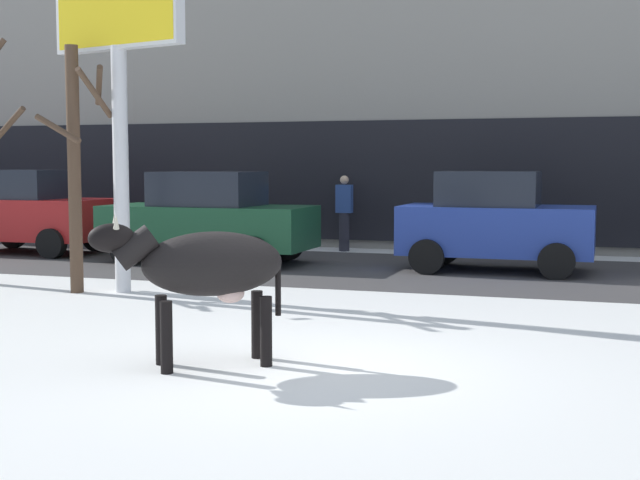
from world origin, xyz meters
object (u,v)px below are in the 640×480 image
Objects in this scene: cow_black at (206,267)px; car_darkgreen_sedan at (208,218)px; car_blue_hatchback at (495,222)px; car_red_hatchback at (29,212)px; billboard at (117,11)px; bare_tree_left_lot at (76,161)px; pedestrian_near_billboard at (344,213)px.

car_darkgreen_sedan is (-3.85, 8.14, -0.09)m from cow_black.
car_red_hatchback is at bearing 179.44° from car_blue_hatchback.
cow_black is 9.01m from car_darkgreen_sedan.
cow_black is at bearing -64.68° from car_darkgreen_sedan.
billboard is 1.46× the size of bare_tree_left_lot.
billboard is 2.37m from bare_tree_left_lot.
car_red_hatchback is 1.00× the size of car_blue_hatchback.
cow_black is 5.66m from bare_tree_left_lot.
cow_black is 0.47× the size of bare_tree_left_lot.
bare_tree_left_lot is (-2.10, -7.44, 1.16)m from pedestrian_near_billboard.
bare_tree_left_lot reaches higher than car_blue_hatchback.
pedestrian_near_billboard is at bearing 58.44° from car_darkgreen_sedan.
car_blue_hatchback is 7.59m from bare_tree_left_lot.
car_red_hatchback is (-8.52, 8.69, -0.07)m from cow_black.
billboard is 7.65m from car_red_hatchback.
cow_black is 11.44m from pedestrian_near_billboard.
car_red_hatchback is 0.83× the size of car_darkgreen_sedan.
car_blue_hatchback reaches higher than pedestrian_near_billboard.
cow_black is at bearing -45.55° from car_red_hatchback.
pedestrian_near_billboard is (-3.72, 2.69, -0.05)m from car_blue_hatchback.
billboard is at bearing 23.70° from bare_tree_left_lot.
billboard reaches higher than cow_black.
billboard reaches higher than car_darkgreen_sedan.
car_darkgreen_sedan is (-0.44, 4.04, -3.41)m from billboard.
billboard reaches higher than car_red_hatchback.
bare_tree_left_lot reaches higher than car_red_hatchback.
car_red_hatchback reaches higher than cow_black.
cow_black is 0.51× the size of car_red_hatchback.
billboard is 1.59× the size of car_red_hatchback.
cow_black is 0.51× the size of car_blue_hatchback.
car_blue_hatchback is 0.92× the size of bare_tree_left_lot.
cow_black is at bearing -101.77° from car_blue_hatchback.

